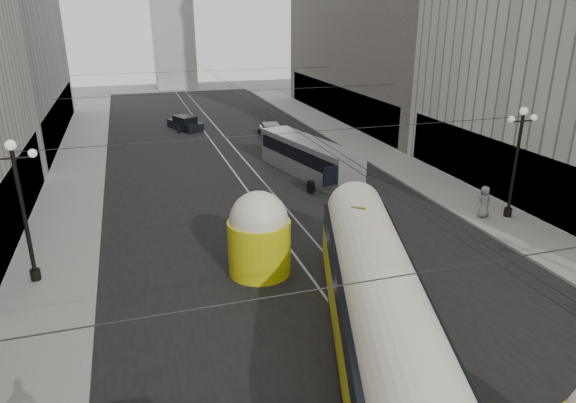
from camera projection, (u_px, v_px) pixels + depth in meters
road at (242, 169)px, 39.43m from camera, size 20.00×85.00×0.02m
sidewalk_left at (78, 169)px, 39.16m from camera, size 4.00×72.00×0.15m
sidewalk_right at (364, 146)px, 45.90m from camera, size 4.00×72.00×0.15m
rail_left at (232, 170)px, 39.22m from camera, size 0.12×85.00×0.04m
rail_right at (251, 168)px, 39.64m from camera, size 0.12×85.00×0.04m
lamppost_left_mid at (22, 204)px, 21.62m from camera, size 1.86×0.44×6.37m
lamppost_right_mid at (517, 157)px, 28.69m from camera, size 1.86×0.44×6.37m
catenary at (244, 94)px, 36.51m from camera, size 25.00×72.00×0.23m
streetcar at (379, 309)px, 17.33m from camera, size 7.54×17.41×3.98m
city_bus at (309, 157)px, 37.13m from camera, size 4.43×10.95×2.70m
sedan_white_far at (271, 131)px, 49.08m from camera, size 2.17×4.30×1.30m
sedan_dark_far at (185, 123)px, 52.47m from camera, size 3.39×4.68×1.37m
pedestrian_sidewalk_right at (484, 202)px, 29.53m from camera, size 0.91×0.56×1.87m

